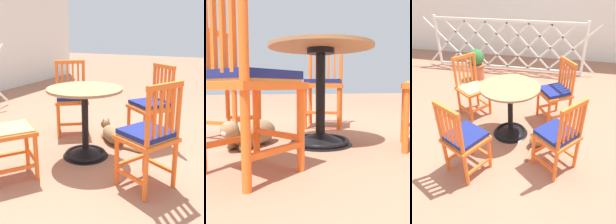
# 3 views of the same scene
# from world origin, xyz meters

# --- Properties ---
(ground_plane) EXTENTS (24.00, 24.00, 0.00)m
(ground_plane) POSITION_xyz_m (0.00, 0.00, 0.00)
(ground_plane) COLOR #A36B51
(cafe_table) EXTENTS (0.76, 0.76, 0.73)m
(cafe_table) POSITION_xyz_m (0.01, 0.18, 0.28)
(cafe_table) COLOR black
(cafe_table) RESTS_ON ground_plane
(orange_chair_near_fence) EXTENTS (0.55, 0.55, 0.91)m
(orange_chair_near_fence) POSITION_xyz_m (0.57, 0.68, 0.45)
(orange_chair_near_fence) COLOR orange
(orange_chair_near_fence) RESTS_ON ground_plane
(orange_chair_at_corner) EXTENTS (0.56, 0.56, 0.91)m
(orange_chair_at_corner) POSITION_xyz_m (-0.67, 0.58, 0.43)
(orange_chair_at_corner) COLOR orange
(orange_chair_at_corner) RESTS_ON ground_plane
(orange_chair_facing_out) EXTENTS (0.54, 0.54, 0.91)m
(orange_chair_facing_out) POSITION_xyz_m (-0.32, -0.59, 0.45)
(orange_chair_facing_out) COLOR orange
(orange_chair_facing_out) RESTS_ON ground_plane
(orange_chair_tucked_in) EXTENTS (0.56, 0.56, 0.91)m
(orange_chair_tucked_in) POSITION_xyz_m (0.65, -0.33, 0.45)
(orange_chair_tucked_in) COLOR orange
(orange_chair_tucked_in) RESTS_ON ground_plane
(tabby_cat) EXTENTS (0.47, 0.64, 0.23)m
(tabby_cat) POSITION_xyz_m (0.51, 0.09, 0.10)
(tabby_cat) COLOR #8E704C
(tabby_cat) RESTS_ON ground_plane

